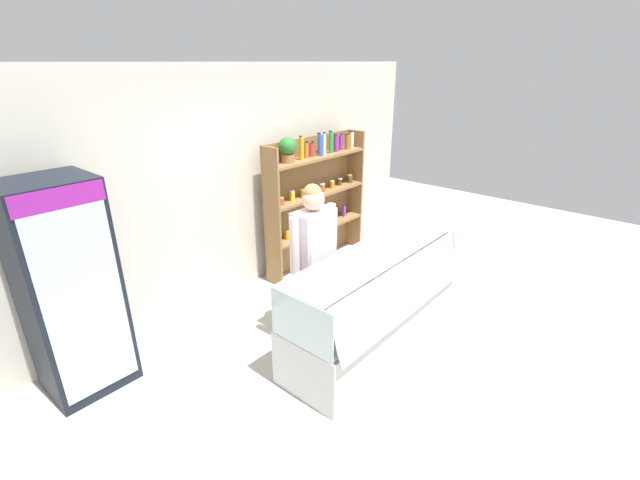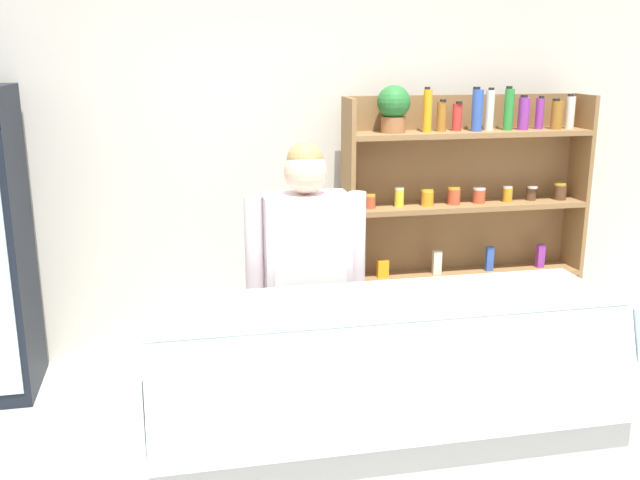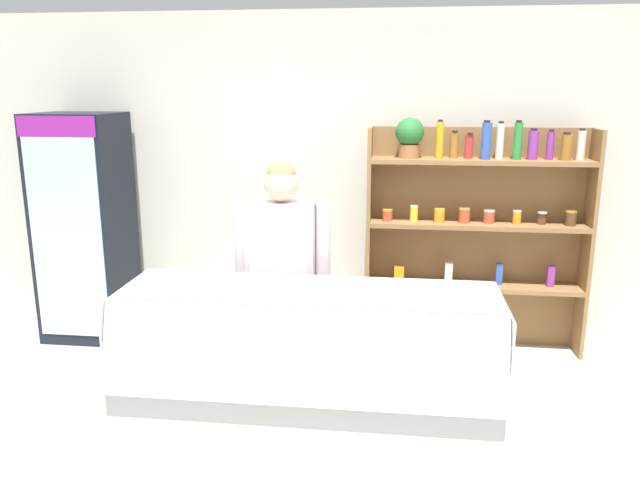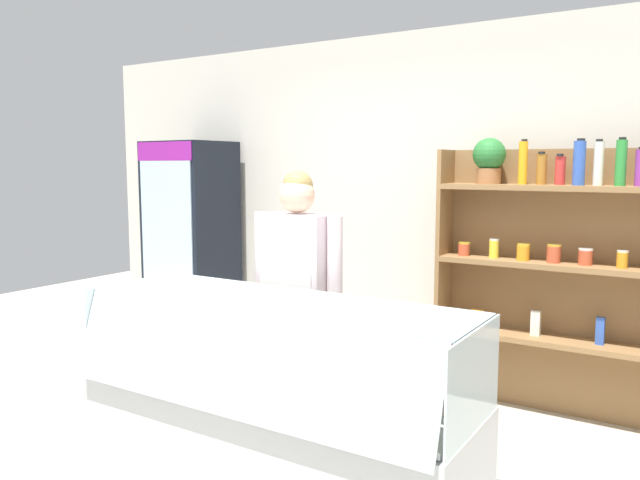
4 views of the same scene
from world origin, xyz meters
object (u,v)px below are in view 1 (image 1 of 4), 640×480
drinks_fridge (70,290)px  deli_display_case (373,319)px  shop_clerk (314,251)px  shelving_unit (313,192)px

drinks_fridge → deli_display_case: 2.75m
shop_clerk → drinks_fridge: bearing=150.7°
shelving_unit → shop_clerk: size_ratio=1.13×
drinks_fridge → shelving_unit: drinks_fridge is taller
shop_clerk → deli_display_case: bearing=-67.1°
drinks_fridge → deli_display_case: size_ratio=0.90×
drinks_fridge → shelving_unit: 3.20m
shelving_unit → deli_display_case: bearing=-121.5°
deli_display_case → shop_clerk: size_ratio=1.28×
drinks_fridge → shelving_unit: bearing=2.3°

